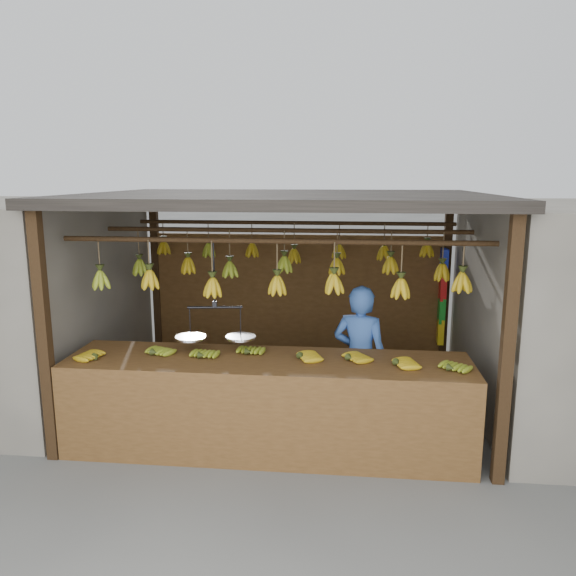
# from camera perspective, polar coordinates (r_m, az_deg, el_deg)

# --- Properties ---
(ground) EXTENTS (80.00, 80.00, 0.00)m
(ground) POSITION_cam_1_polar(r_m,az_deg,el_deg) (6.63, -0.28, -11.60)
(ground) COLOR #5B5B57
(stall) EXTENTS (4.30, 3.30, 2.40)m
(stall) POSITION_cam_1_polar(r_m,az_deg,el_deg) (6.46, 0.03, 5.90)
(stall) COLOR black
(stall) RESTS_ON ground
(counter) EXTENTS (3.79, 0.86, 0.96)m
(counter) POSITION_cam_1_polar(r_m,az_deg,el_deg) (5.23, -2.26, -9.61)
(counter) COLOR brown
(counter) RESTS_ON ground
(hanging_bananas) EXTENTS (3.58, 2.24, 0.40)m
(hanging_bananas) POSITION_cam_1_polar(r_m,az_deg,el_deg) (6.18, -0.26, 2.28)
(hanging_bananas) COLOR #92A523
(hanging_bananas) RESTS_ON ground
(balance_scale) EXTENTS (0.76, 0.34, 0.95)m
(balance_scale) POSITION_cam_1_polar(r_m,az_deg,el_deg) (5.42, -7.37, -4.51)
(balance_scale) COLOR black
(balance_scale) RESTS_ON ground
(vendor) EXTENTS (0.64, 0.51, 1.53)m
(vendor) POSITION_cam_1_polar(r_m,az_deg,el_deg) (5.77, 7.30, -7.18)
(vendor) COLOR #3359A5
(vendor) RESTS_ON ground
(bag_bundles) EXTENTS (0.08, 0.26, 1.27)m
(bag_bundles) POSITION_cam_1_polar(r_m,az_deg,el_deg) (7.69, 15.39, -0.93)
(bag_bundles) COLOR #1426BF
(bag_bundles) RESTS_ON ground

